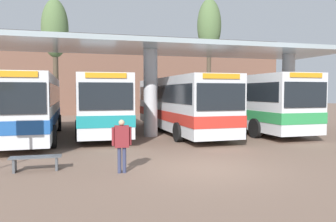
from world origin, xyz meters
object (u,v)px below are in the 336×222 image
object	(u,v)px
parked_car_street	(224,105)
transit_bus_center_bay	(101,102)
transit_bus_right_bay	(180,102)
transit_bus_left_bay	(32,104)
poplar_tree_behind_left	(55,31)
waiting_bench_near_pillar	(36,160)
transit_bus_far_right_bay	(243,101)
pedestrian_waiting	(122,141)
poplar_tree_behind_right	(209,28)

from	to	relation	value
parked_car_street	transit_bus_center_bay	bearing A→B (deg)	-138.14
transit_bus_right_bay	transit_bus_center_bay	bearing A→B (deg)	-21.23
transit_bus_left_bay	transit_bus_center_bay	bearing A→B (deg)	-152.87
poplar_tree_behind_left	waiting_bench_near_pillar	bearing A→B (deg)	-89.28
transit_bus_right_bay	waiting_bench_near_pillar	world-z (taller)	transit_bus_right_bay
transit_bus_left_bay	waiting_bench_near_pillar	distance (m)	7.93
transit_bus_right_bay	transit_bus_far_right_bay	bearing A→B (deg)	-176.41
waiting_bench_near_pillar	pedestrian_waiting	xyz separation A→B (m)	(2.53, -0.95, 0.65)
transit_bus_far_right_bay	transit_bus_left_bay	bearing A→B (deg)	2.23
pedestrian_waiting	parked_car_street	world-z (taller)	parked_car_street
waiting_bench_near_pillar	transit_bus_center_bay	bearing A→B (deg)	74.56
transit_bus_far_right_bay	pedestrian_waiting	xyz separation A→B (m)	(-9.09, -9.32, -0.90)
poplar_tree_behind_right	parked_car_street	size ratio (longest dim) A/B	2.20
transit_bus_right_bay	waiting_bench_near_pillar	size ratio (longest dim) A/B	7.54
waiting_bench_near_pillar	pedestrian_waiting	size ratio (longest dim) A/B	0.94
transit_bus_left_bay	parked_car_street	xyz separation A→B (m)	(17.83, 14.36, -0.76)
transit_bus_right_bay	poplar_tree_behind_left	xyz separation A→B (m)	(-7.38, 6.13, 4.95)
poplar_tree_behind_right	transit_bus_far_right_bay	bearing A→B (deg)	-86.60
pedestrian_waiting	parked_car_street	size ratio (longest dim) A/B	0.37
waiting_bench_near_pillar	parked_car_street	bearing A→B (deg)	52.73
transit_bus_far_right_bay	poplar_tree_behind_right	size ratio (longest dim) A/B	1.23
transit_bus_far_right_bay	transit_bus_center_bay	bearing A→B (deg)	-9.10
waiting_bench_near_pillar	poplar_tree_behind_right	distance (m)	18.92
transit_bus_left_bay	transit_bus_right_bay	world-z (taller)	transit_bus_right_bay
waiting_bench_near_pillar	parked_car_street	distance (m)	27.75
transit_bus_left_bay	poplar_tree_behind_right	bearing A→B (deg)	-156.22
poplar_tree_behind_left	parked_car_street	bearing A→B (deg)	25.04
pedestrian_waiting	transit_bus_left_bay	bearing A→B (deg)	116.00
poplar_tree_behind_left	parked_car_street	world-z (taller)	poplar_tree_behind_left
transit_bus_right_bay	transit_bus_far_right_bay	xyz separation A→B (m)	(4.42, 0.35, 0.07)
transit_bus_center_bay	parked_car_street	xyz separation A→B (m)	(14.12, 12.39, -0.80)
transit_bus_center_bay	transit_bus_far_right_bay	world-z (taller)	transit_bus_far_right_bay
transit_bus_far_right_bay	poplar_tree_behind_left	distance (m)	14.02
transit_bus_left_bay	poplar_tree_behind_right	world-z (taller)	poplar_tree_behind_right
pedestrian_waiting	transit_bus_right_bay	bearing A→B (deg)	66.15
transit_bus_center_bay	transit_bus_far_right_bay	distance (m)	9.05
transit_bus_far_right_bay	parked_car_street	distance (m)	14.68
transit_bus_right_bay	parked_car_street	distance (m)	17.04
parked_car_street	transit_bus_left_bay	bearing A→B (deg)	-140.55
transit_bus_far_right_bay	poplar_tree_behind_left	size ratio (longest dim) A/B	1.32
poplar_tree_behind_left	transit_bus_center_bay	bearing A→B (deg)	-57.36
pedestrian_waiting	poplar_tree_behind_right	bearing A→B (deg)	62.13
poplar_tree_behind_right	transit_bus_left_bay	bearing A→B (deg)	-155.37
transit_bus_left_bay	transit_bus_far_right_bay	size ratio (longest dim) A/B	0.95
transit_bus_left_bay	waiting_bench_near_pillar	xyz separation A→B (m)	(1.03, -7.72, -1.47)
transit_bus_left_bay	poplar_tree_behind_right	xyz separation A→B (m)	(12.36, 5.66, 5.63)
pedestrian_waiting	poplar_tree_behind_left	xyz separation A→B (m)	(-2.71, 15.10, 5.78)
waiting_bench_near_pillar	poplar_tree_behind_right	bearing A→B (deg)	49.76
transit_bus_center_bay	poplar_tree_behind_right	bearing A→B (deg)	-154.97
pedestrian_waiting	poplar_tree_behind_right	world-z (taller)	poplar_tree_behind_right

